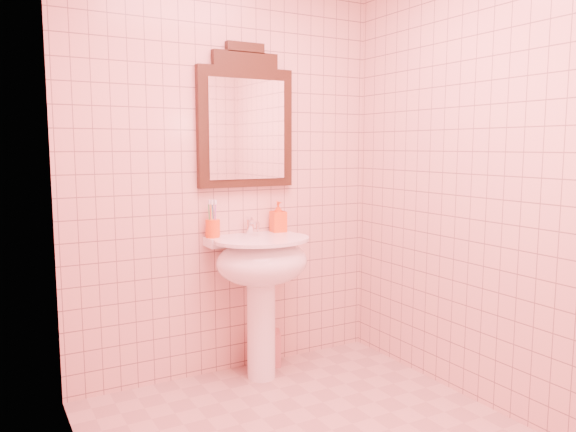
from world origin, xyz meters
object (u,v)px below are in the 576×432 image
mirror (246,121)px  towel (266,348)px  pedestal_sink (261,271)px  toothbrush_cup (213,228)px  soap_dispenser (278,217)px

mirror → towel: size_ratio=3.88×
pedestal_sink → towel: bearing=56.4°
mirror → toothbrush_cup: 0.68m
toothbrush_cup → mirror: bearing=9.2°
toothbrush_cup → towel: (0.35, 0.01, -0.81)m
soap_dispenser → towel: soap_dispenser is taller
toothbrush_cup → soap_dispenser: 0.44m
pedestal_sink → soap_dispenser: 0.39m
mirror → soap_dispenser: mirror is taller
pedestal_sink → toothbrush_cup: size_ratio=4.35×
mirror → toothbrush_cup: size_ratio=4.33×
toothbrush_cup → soap_dispenser: toothbrush_cup is taller
mirror → toothbrush_cup: bearing=-170.8°
mirror → soap_dispenser: (0.20, -0.05, -0.59)m
pedestal_sink → soap_dispenser: size_ratio=4.44×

